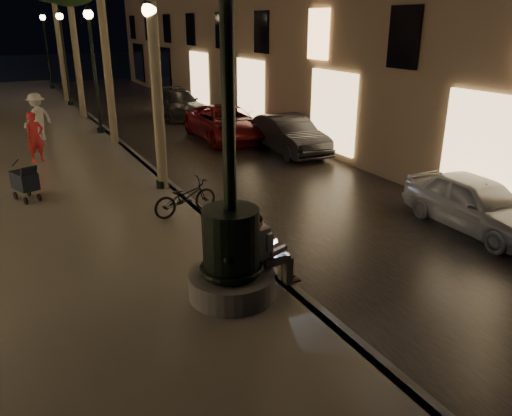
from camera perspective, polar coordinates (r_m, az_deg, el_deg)
ground at (r=20.38m, az=-15.83°, el=7.31°), size 120.00×120.00×0.00m
cobble_lane at (r=21.17m, az=-7.83°, el=8.39°), size 6.00×45.00×0.02m
promenade at (r=19.98m, az=-27.13°, el=5.86°), size 8.00×45.00×0.20m
curb_strip at (r=20.36m, az=-15.85°, el=7.58°), size 0.25×45.00×0.20m
fountain_lamppost at (r=7.82m, az=-2.89°, el=-3.49°), size 1.40×1.40×5.21m
seated_man_laptop at (r=8.19m, az=1.05°, el=-4.60°), size 0.98×0.33×1.35m
lamp_curb_a at (r=13.08m, az=-11.62°, el=15.06°), size 0.36×0.36×4.81m
lamp_curb_b at (r=20.86m, az=-18.17°, el=16.39°), size 0.36×0.36×4.81m
lamp_curb_c at (r=28.76m, az=-21.17°, el=16.92°), size 0.36×0.36×4.81m
lamp_curb_d at (r=36.71m, az=-22.88°, el=17.21°), size 0.36×0.36×4.81m
stroller at (r=13.56m, az=-24.92°, el=2.85°), size 0.65×1.01×1.03m
car_front at (r=12.10m, az=23.87°, el=0.50°), size 1.62×3.65×1.22m
car_second at (r=17.84m, az=3.69°, el=8.38°), size 1.51×4.00×1.30m
car_third at (r=19.79m, az=-3.37°, el=9.63°), size 2.40×4.86×1.32m
car_rear at (r=25.10m, az=-8.93°, el=11.70°), size 1.98×4.50×1.29m
pedestrian_red at (r=17.27m, az=-23.92°, el=7.41°), size 0.68×0.57×1.58m
pedestrian_white at (r=20.45m, az=-23.71°, el=9.50°), size 1.31×1.15×1.75m
bicycle at (r=11.56m, az=-8.09°, el=1.22°), size 1.62×0.75×0.82m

